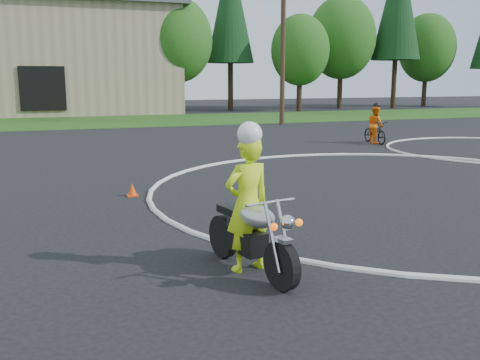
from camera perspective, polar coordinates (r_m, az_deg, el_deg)
name	(u,v)px	position (r m, az deg, el deg)	size (l,w,h in m)	color
grass_strip	(174,120)	(35.50, -7.02, 6.41)	(120.00, 10.00, 0.02)	#1E4714
course_markings	(436,175)	(15.80, 20.22, 0.53)	(19.05, 19.05, 0.12)	silver
primary_motorcycle	(252,235)	(7.28, 1.27, -5.86)	(0.74, 2.10, 1.12)	black
rider_primary_grp	(248,200)	(7.29, 0.82, -2.13)	(0.76, 0.58, 2.07)	#CCF319
rider_second_grp	(375,129)	(22.84, 14.23, 5.29)	(0.78, 1.80, 1.69)	black
treeline	(321,32)	(48.02, 8.68, 15.36)	(38.20, 8.10, 14.52)	#382619
utility_poles	(283,33)	(31.41, 4.62, 15.38)	(41.60, 1.12, 10.00)	#473321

